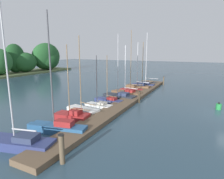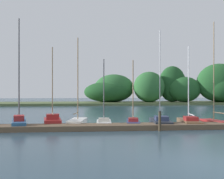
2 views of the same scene
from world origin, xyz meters
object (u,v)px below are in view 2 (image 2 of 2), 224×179
Objects in this scene: sailboat_2 at (52,121)px; sailboat_8 at (214,121)px; sailboat_7 at (189,121)px; sailboat_4 at (104,122)px; sailboat_3 at (78,121)px; mooring_piling_1 at (160,121)px; sailboat_1 at (19,122)px; sailboat_5 at (133,122)px; sailboat_6 at (160,122)px.

sailboat_8 is (12.36, -0.37, -0.06)m from sailboat_2.
sailboat_4 is at bearing 95.09° from sailboat_7.
sailboat_2 is 0.74× the size of sailboat_8.
sailboat_3 is 0.84× the size of sailboat_8.
sailboat_4 is (3.81, -0.25, -0.08)m from sailboat_2.
sailboat_3 is 2.02m from sailboat_4.
sailboat_8 is at bearing -87.20° from sailboat_4.
sailboat_3 is 6.47m from mooring_piling_1.
sailboat_7 is at bearing -100.06° from sailboat_2.
sailboat_2 is (2.30, 0.58, -0.07)m from sailboat_1.
sailboat_3 is 1.34× the size of sailboat_5.
sailboat_6 is (8.03, -0.55, -0.05)m from sailboat_2.
sailboat_2 is 4.51× the size of mooring_piling_1.
sailboat_7 is (10.29, -0.51, -0.07)m from sailboat_2.
sailboat_6 is (4.22, -0.30, 0.04)m from sailboat_4.
sailboat_1 is 1.58× the size of sailboat_5.
sailboat_7 is at bearing -88.72° from sailboat_4.
sailboat_1 reaches higher than sailboat_3.
sailboat_4 is 3.84× the size of mooring_piling_1.
sailboat_3 is at bearing 88.16° from sailboat_6.
sailboat_8 reaches higher than sailboat_5.
sailboat_6 is at bearing 82.54° from sailboat_8.
sailboat_5 is at bearing -99.07° from sailboat_2.
sailboat_5 is (2.22, 0.05, -0.02)m from sailboat_4.
mooring_piling_1 is at bearing 139.64° from sailboat_7.
sailboat_2 is 7.98m from mooring_piling_1.
sailboat_2 is 1.19× the size of sailboat_5.
sailboat_7 reaches higher than sailboat_5.
sailboat_5 is (6.03, -0.20, -0.10)m from sailboat_2.
sailboat_2 is 8.05m from sailboat_6.
sailboat_7 is at bearing 84.03° from sailboat_8.
sailboat_2 is 1.17× the size of sailboat_4.
sailboat_5 is (8.34, 0.38, -0.17)m from sailboat_1.
sailboat_7 is at bearing -83.19° from sailboat_6.
sailboat_1 is 1.56× the size of sailboat_4.
sailboat_3 reaches higher than sailboat_5.
sailboat_1 is 10.34m from sailboat_6.
sailboat_1 reaches higher than sailboat_5.
sailboat_8 is at bearing 29.44° from mooring_piling_1.
mooring_piling_1 is (3.48, -2.98, 0.37)m from sailboat_4.
sailboat_6 is 0.90× the size of sailboat_8.
sailboat_4 is at bearing -95.60° from sailboat_3.
mooring_piling_1 is (5.43, -3.50, 0.34)m from sailboat_3.
sailboat_7 is (12.59, 0.07, -0.13)m from sailboat_1.
sailboat_2 is at bearing 91.82° from sailboat_6.
sailboat_3 is at bearing -90.04° from sailboat_1.
sailboat_4 is 4.23m from sailboat_6.
sailboat_7 reaches higher than sailboat_2.
sailboat_2 is at bearing 96.14° from sailboat_5.
sailboat_6 is 4.33m from sailboat_8.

